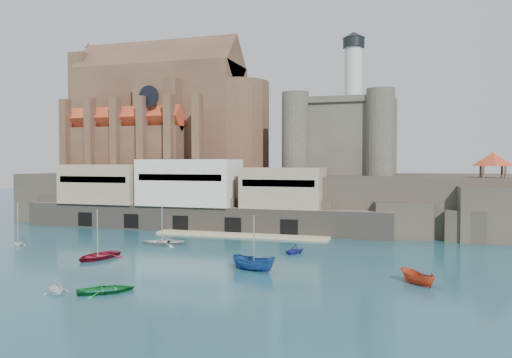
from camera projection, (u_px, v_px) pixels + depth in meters
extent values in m
plane|color=#184350|center=(185.00, 254.00, 67.85)|extent=(300.00, 300.00, 0.00)
cube|color=#2B2720|center=(265.00, 197.00, 105.89)|extent=(100.00, 34.00, 10.00)
cube|color=#2B2720|center=(64.00, 209.00, 101.33)|extent=(9.00, 5.00, 6.00)
cube|color=#2B2720|center=(133.00, 211.00, 96.64)|extent=(9.00, 5.00, 6.00)
cube|color=#2B2720|center=(215.00, 214.00, 91.66)|extent=(9.00, 5.00, 6.00)
cube|color=#2B2720|center=(306.00, 217.00, 86.68)|extent=(9.00, 5.00, 6.00)
cube|color=#2B2720|center=(401.00, 220.00, 81.99)|extent=(9.00, 5.00, 6.00)
cube|color=#665F51|center=(197.00, 218.00, 91.61)|extent=(70.00, 6.00, 4.50)
cube|color=tan|center=(241.00, 235.00, 84.46)|extent=(30.00, 4.00, 0.40)
cube|color=black|center=(85.00, 219.00, 95.31)|extent=(3.00, 0.40, 2.60)
cube|color=black|center=(132.00, 221.00, 92.38)|extent=(3.00, 0.40, 2.60)
cube|color=black|center=(181.00, 223.00, 89.45)|extent=(3.00, 0.40, 2.60)
cube|color=black|center=(233.00, 225.00, 86.52)|extent=(3.00, 0.40, 2.60)
cube|color=black|center=(289.00, 227.00, 83.59)|extent=(3.00, 0.40, 2.60)
cube|color=#9D876A|center=(106.00, 184.00, 98.22)|extent=(16.00, 9.00, 7.50)
cube|color=silver|center=(190.00, 182.00, 92.93)|extent=(18.00, 9.00, 8.50)
cube|color=#9D876A|center=(283.00, 188.00, 87.68)|extent=(14.00, 8.00, 7.00)
cube|color=#4F3525|center=(159.00, 121.00, 114.83)|extent=(38.00, 14.00, 24.00)
cube|color=#4F3525|center=(159.00, 68.00, 114.41)|extent=(38.00, 13.01, 13.01)
cylinder|color=#4F3525|center=(237.00, 128.00, 109.33)|extent=(14.00, 14.00, 20.00)
cube|color=#4F3525|center=(175.00, 129.00, 113.73)|extent=(10.00, 20.00, 20.00)
cube|color=#4F3525|center=(122.00, 150.00, 107.17)|extent=(28.00, 5.00, 10.00)
cube|color=#4F3525|center=(163.00, 152.00, 125.32)|extent=(28.00, 5.00, 10.00)
cube|color=#B03A1E|center=(122.00, 120.00, 106.94)|extent=(28.00, 5.66, 5.66)
cube|color=#B03A1E|center=(163.00, 126.00, 125.09)|extent=(28.00, 5.66, 5.66)
cube|color=#4F3525|center=(89.00, 114.00, 120.33)|extent=(4.00, 10.00, 28.00)
cylinder|color=black|center=(149.00, 96.00, 102.00)|extent=(4.40, 0.30, 4.40)
cube|color=#4F3525|center=(65.00, 137.00, 107.72)|extent=(1.60, 2.20, 16.00)
cube|color=#4F3525|center=(90.00, 136.00, 105.90)|extent=(1.60, 2.20, 16.00)
cube|color=#4F3525|center=(116.00, 136.00, 104.08)|extent=(1.60, 2.20, 16.00)
cube|color=#4F3525|center=(142.00, 135.00, 102.26)|extent=(1.60, 2.20, 16.00)
cube|color=#4F3525|center=(169.00, 135.00, 100.45)|extent=(1.60, 2.20, 16.00)
cube|color=#4F3525|center=(198.00, 134.00, 98.63)|extent=(1.60, 2.20, 16.00)
cube|color=#454236|center=(342.00, 140.00, 101.74)|extent=(16.00, 16.00, 14.00)
cube|color=#454236|center=(342.00, 104.00, 101.48)|extent=(17.00, 17.00, 1.20)
cylinder|color=#454236|center=(295.00, 134.00, 96.41)|extent=(5.20, 5.20, 16.00)
cylinder|color=#454236|center=(380.00, 132.00, 91.72)|extent=(5.20, 5.20, 16.00)
cylinder|color=#454236|center=(311.00, 138.00, 111.69)|extent=(5.20, 5.20, 16.00)
cylinder|color=#454236|center=(384.00, 136.00, 107.00)|extent=(5.20, 5.20, 16.00)
cylinder|color=silver|center=(353.00, 77.00, 102.61)|extent=(3.60, 3.60, 12.00)
cylinder|color=black|center=(354.00, 43.00, 102.37)|extent=(4.40, 4.40, 2.00)
cone|color=black|center=(354.00, 35.00, 102.31)|extent=(4.60, 4.60, 1.40)
cube|color=#2B2720|center=(492.00, 213.00, 80.23)|extent=(12.00, 10.00, 8.70)
cube|color=#2B2720|center=(467.00, 226.00, 78.60)|extent=(6.00, 5.00, 5.00)
cube|color=#4F3525|center=(493.00, 185.00, 80.07)|extent=(4.20, 4.20, 0.30)
cylinder|color=#4F3525|center=(483.00, 176.00, 78.96)|extent=(0.36, 0.36, 3.20)
cylinder|color=#4F3525|center=(506.00, 176.00, 78.02)|extent=(0.36, 0.36, 3.20)
cylinder|color=#4F3525|center=(481.00, 176.00, 82.02)|extent=(0.36, 0.36, 3.20)
cylinder|color=#4F3525|center=(502.00, 176.00, 81.08)|extent=(0.36, 0.36, 3.20)
pyramid|color=#B03A1E|center=(493.00, 159.00, 79.93)|extent=(6.40, 6.40, 2.20)
imported|color=maroon|center=(98.00, 259.00, 64.67)|extent=(4.87, 2.22, 6.58)
imported|color=white|center=(56.00, 293.00, 47.76)|extent=(2.97, 3.16, 3.14)
imported|color=navy|center=(254.00, 270.00, 57.70)|extent=(2.64, 2.60, 5.64)
imported|color=#127B2F|center=(106.00, 292.00, 48.08)|extent=(3.24, 3.77, 5.43)
imported|color=white|center=(18.00, 246.00, 74.79)|extent=(2.79, 2.47, 2.75)
imported|color=#BE3D19|center=(417.00, 284.00, 51.33)|extent=(2.41, 2.41, 4.47)
imported|color=beige|center=(162.00, 245.00, 75.69)|extent=(2.34, 4.87, 6.57)
imported|color=navy|center=(294.00, 254.00, 68.13)|extent=(3.21, 3.00, 3.19)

